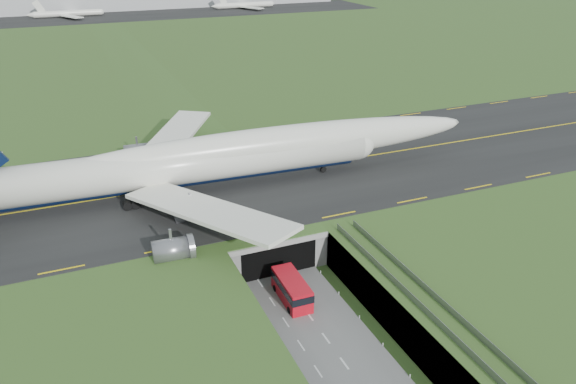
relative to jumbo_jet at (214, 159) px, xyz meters
name	(u,v)px	position (x,y,z in m)	size (l,w,h in m)	color
ground	(301,305)	(3.34, -29.82, -11.61)	(900.00, 900.00, 0.00)	#385020
airfield_deck	(301,287)	(3.34, -29.82, -8.61)	(800.00, 800.00, 6.00)	gray
trench_road	(324,337)	(3.34, -37.32, -11.51)	(12.00, 75.00, 0.20)	slate
taxiway	(229,179)	(3.34, 3.18, -5.52)	(800.00, 44.00, 0.18)	black
tunnel_portal	(259,231)	(3.34, -13.11, -8.28)	(17.00, 22.30, 6.00)	gray
guideway	(456,337)	(14.34, -48.93, -6.29)	(3.00, 53.00, 7.05)	#A8A8A3
jumbo_jet	(214,159)	(0.00, 0.00, 0.00)	(99.16, 62.92, 20.83)	white
shuttle_tram	(292,289)	(2.63, -28.31, -9.74)	(3.42, 8.53, 3.43)	red
distant_hills	(161,1)	(67.72, 400.18, -15.61)	(700.00, 91.00, 60.00)	#52635B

